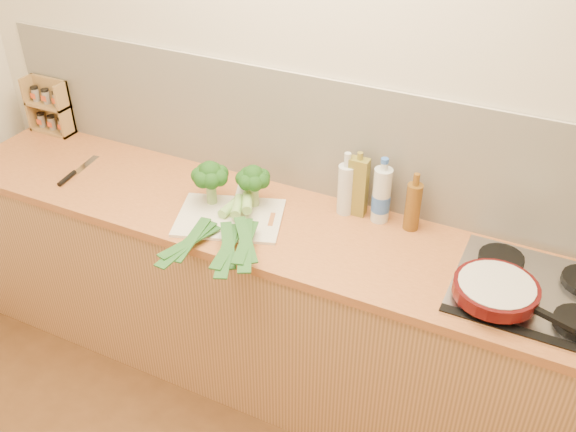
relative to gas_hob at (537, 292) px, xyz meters
name	(u,v)px	position (x,y,z in m)	size (l,w,h in m)	color
room_shell	(312,136)	(-1.02, 0.29, 0.26)	(3.50, 3.50, 3.50)	beige
counter	(282,304)	(-1.02, 0.00, -0.46)	(3.20, 0.62, 0.90)	tan
gas_hob	(537,292)	(0.00, 0.00, 0.00)	(0.58, 0.50, 0.04)	silver
chopping_board	(230,218)	(-1.23, -0.06, -0.01)	(0.43, 0.32, 0.01)	white
broccoli_left	(210,176)	(-1.35, 0.00, 0.13)	(0.16, 0.16, 0.20)	#8AAB64
broccoli_right	(253,179)	(-1.18, 0.06, 0.13)	(0.15, 0.15, 0.19)	#8AAB64
leek_front	(219,217)	(-1.25, -0.11, 0.02)	(0.12, 0.64, 0.04)	white
leek_mid	(235,217)	(-1.17, -0.11, 0.04)	(0.29, 0.61, 0.04)	white
leek_back	(247,214)	(-1.13, -0.09, 0.06)	(0.33, 0.57, 0.04)	white
chefs_knife	(72,175)	(-2.07, -0.08, -0.01)	(0.07, 0.30, 0.02)	silver
skillet	(497,290)	(-0.13, -0.11, 0.05)	(0.42, 0.30, 0.05)	#470B0C
spice_rack	(51,109)	(-2.47, 0.25, 0.11)	(0.24, 0.10, 0.29)	tan
oil_tin	(358,186)	(-0.77, 0.21, 0.12)	(0.08, 0.05, 0.29)	olive
glass_bottle	(346,188)	(-0.82, 0.20, 0.10)	(0.07, 0.07, 0.28)	silver
amber_bottle	(413,206)	(-0.53, 0.21, 0.09)	(0.06, 0.06, 0.26)	brown
water_bottle	(381,196)	(-0.66, 0.21, 0.10)	(0.08, 0.08, 0.27)	silver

